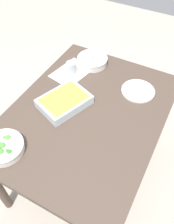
{
  "coord_description": "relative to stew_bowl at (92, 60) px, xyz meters",
  "views": [
    {
      "loc": [
        0.85,
        0.46,
        1.85
      ],
      "look_at": [
        0.0,
        0.0,
        0.74
      ],
      "focal_mm": 38.35,
      "sensor_mm": 36.0,
      "label": 1
    }
  ],
  "objects": [
    {
      "name": "broccoli_bowl",
      "position": [
        0.89,
        -0.07,
        -0.0
      ],
      "size": [
        0.22,
        0.22,
        0.07
      ],
      "color": "white",
      "rests_on": "dining_table"
    },
    {
      "name": "dining_table",
      "position": [
        0.44,
        0.19,
        -0.12
      ],
      "size": [
        1.2,
        0.9,
        0.74
      ],
      "color": "#4C3D33",
      "rests_on": "ground_plane"
    },
    {
      "name": "side_plate",
      "position": [
        0.12,
        0.4,
        -0.03
      ],
      "size": [
        0.22,
        0.22,
        0.01
      ],
      "primitive_type": "cylinder",
      "color": "silver",
      "rests_on": "dining_table"
    },
    {
      "name": "ground_plane",
      "position": [
        0.44,
        0.19,
        -0.77
      ],
      "size": [
        6.0,
        6.0,
        0.0
      ],
      "primitive_type": "plane",
      "color": "#B2A899"
    },
    {
      "name": "drink_cup",
      "position": [
        0.16,
        -0.08,
        0.01
      ],
      "size": [
        0.07,
        0.07,
        0.08
      ],
      "color": "#B2BCC6",
      "rests_on": "dining_table"
    },
    {
      "name": "stew_bowl",
      "position": [
        0.0,
        0.0,
        0.0
      ],
      "size": [
        0.22,
        0.22,
        0.06
      ],
      "color": "white",
      "rests_on": "dining_table"
    },
    {
      "name": "spoon_by_stew",
      "position": [
        0.12,
        -0.02,
        -0.03
      ],
      "size": [
        0.18,
        0.05,
        0.01
      ],
      "color": "silver",
      "rests_on": "dining_table"
    },
    {
      "name": "placemat",
      "position": [
        0.16,
        -0.08,
        -0.03
      ],
      "size": [
        0.31,
        0.25,
        0.0
      ],
      "primitive_type": "cube",
      "rotation": [
        0.0,
        0.0,
        -0.2
      ],
      "color": "silver",
      "rests_on": "dining_table"
    },
    {
      "name": "baking_dish",
      "position": [
        0.45,
        0.04,
        0.0
      ],
      "size": [
        0.36,
        0.31,
        0.06
      ],
      "color": "silver",
      "rests_on": "dining_table"
    }
  ]
}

